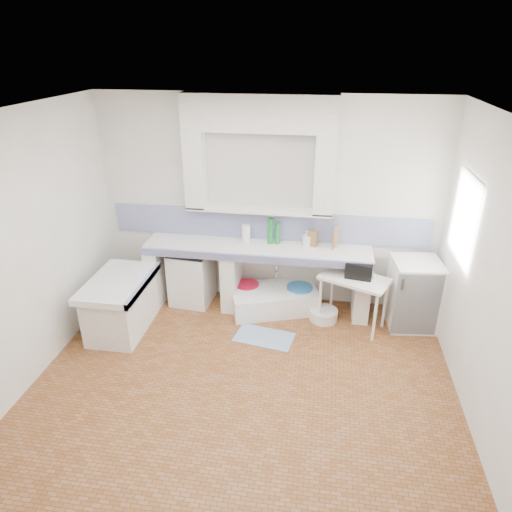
# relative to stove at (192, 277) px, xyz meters

# --- Properties ---
(floor) EXTENTS (4.50, 4.50, 0.00)m
(floor) POSITION_rel_stove_xyz_m (1.01, -1.70, -0.38)
(floor) COLOR brown
(floor) RESTS_ON ground
(ceiling) EXTENTS (4.50, 4.50, 0.00)m
(ceiling) POSITION_rel_stove_xyz_m (1.01, -1.70, 2.42)
(ceiling) COLOR white
(ceiling) RESTS_ON ground
(wall_back) EXTENTS (4.50, 0.00, 4.50)m
(wall_back) POSITION_rel_stove_xyz_m (1.01, 0.30, 1.02)
(wall_back) COLOR white
(wall_back) RESTS_ON ground
(wall_front) EXTENTS (4.50, 0.00, 4.50)m
(wall_front) POSITION_rel_stove_xyz_m (1.01, -3.70, 1.02)
(wall_front) COLOR white
(wall_front) RESTS_ON ground
(wall_left) EXTENTS (0.00, 4.50, 4.50)m
(wall_left) POSITION_rel_stove_xyz_m (-1.24, -1.70, 1.02)
(wall_left) COLOR white
(wall_left) RESTS_ON ground
(wall_right) EXTENTS (0.00, 4.50, 4.50)m
(wall_right) POSITION_rel_stove_xyz_m (3.26, -1.70, 1.02)
(wall_right) COLOR white
(wall_right) RESTS_ON ground
(alcove_mass) EXTENTS (1.90, 0.25, 0.45)m
(alcove_mass) POSITION_rel_stove_xyz_m (0.91, 0.18, 2.20)
(alcove_mass) COLOR white
(alcove_mass) RESTS_ON ground
(window_frame) EXTENTS (0.35, 0.86, 1.06)m
(window_frame) POSITION_rel_stove_xyz_m (3.44, -0.50, 1.22)
(window_frame) COLOR #331B10
(window_frame) RESTS_ON ground
(lace_valance) EXTENTS (0.01, 0.84, 0.24)m
(lace_valance) POSITION_rel_stove_xyz_m (3.29, -0.50, 1.60)
(lace_valance) COLOR white
(lace_valance) RESTS_ON ground
(counter_slab) EXTENTS (3.00, 0.60, 0.08)m
(counter_slab) POSITION_rel_stove_xyz_m (0.91, 0.00, 0.48)
(counter_slab) COLOR white
(counter_slab) RESTS_ON ground
(counter_lip) EXTENTS (3.00, 0.04, 0.10)m
(counter_lip) POSITION_rel_stove_xyz_m (0.91, -0.28, 0.48)
(counter_lip) COLOR navy
(counter_lip) RESTS_ON ground
(counter_pier_left) EXTENTS (0.20, 0.55, 0.82)m
(counter_pier_left) POSITION_rel_stove_xyz_m (-0.49, 0.00, 0.03)
(counter_pier_left) COLOR white
(counter_pier_left) RESTS_ON ground
(counter_pier_mid) EXTENTS (0.20, 0.55, 0.82)m
(counter_pier_mid) POSITION_rel_stove_xyz_m (0.56, 0.00, 0.03)
(counter_pier_mid) COLOR white
(counter_pier_mid) RESTS_ON ground
(counter_pier_right) EXTENTS (0.20, 0.55, 0.82)m
(counter_pier_right) POSITION_rel_stove_xyz_m (2.31, 0.00, 0.03)
(counter_pier_right) COLOR white
(counter_pier_right) RESTS_ON ground
(peninsula_top) EXTENTS (0.70, 1.10, 0.08)m
(peninsula_top) POSITION_rel_stove_xyz_m (-0.69, -0.80, 0.28)
(peninsula_top) COLOR white
(peninsula_top) RESTS_ON ground
(peninsula_base) EXTENTS (0.60, 1.00, 0.62)m
(peninsula_base) POSITION_rel_stove_xyz_m (-0.69, -0.80, -0.07)
(peninsula_base) COLOR white
(peninsula_base) RESTS_ON ground
(peninsula_lip) EXTENTS (0.04, 1.10, 0.10)m
(peninsula_lip) POSITION_rel_stove_xyz_m (-0.36, -0.80, 0.28)
(peninsula_lip) COLOR navy
(peninsula_lip) RESTS_ON ground
(backsplash) EXTENTS (4.27, 0.03, 0.40)m
(backsplash) POSITION_rel_stove_xyz_m (1.01, 0.29, 0.72)
(backsplash) COLOR navy
(backsplash) RESTS_ON ground
(stove) EXTENTS (0.58, 0.56, 0.75)m
(stove) POSITION_rel_stove_xyz_m (0.00, 0.00, 0.00)
(stove) COLOR white
(stove) RESTS_ON ground
(sink) EXTENTS (1.29, 0.96, 0.28)m
(sink) POSITION_rel_stove_xyz_m (1.16, -0.04, -0.24)
(sink) COLOR white
(sink) RESTS_ON ground
(side_table) EXTENTS (0.95, 0.76, 0.04)m
(side_table) POSITION_rel_stove_xyz_m (2.19, -0.27, -0.03)
(side_table) COLOR white
(side_table) RESTS_ON ground
(fridge) EXTENTS (0.63, 0.63, 0.89)m
(fridge) POSITION_rel_stove_xyz_m (2.95, -0.12, 0.07)
(fridge) COLOR white
(fridge) RESTS_ON ground
(bucket_red) EXTENTS (0.37, 0.37, 0.32)m
(bucket_red) POSITION_rel_stove_xyz_m (0.77, 0.03, -0.22)
(bucket_red) COLOR red
(bucket_red) RESTS_ON ground
(bucket_orange) EXTENTS (0.32, 0.32, 0.25)m
(bucket_orange) POSITION_rel_stove_xyz_m (1.09, -0.08, -0.25)
(bucket_orange) COLOR orange
(bucket_orange) RESTS_ON ground
(bucket_blue) EXTENTS (0.45, 0.45, 0.33)m
(bucket_blue) POSITION_rel_stove_xyz_m (1.50, 0.04, -0.21)
(bucket_blue) COLOR #2C77C0
(bucket_blue) RESTS_ON ground
(basin_white) EXTENTS (0.47, 0.47, 0.14)m
(basin_white) POSITION_rel_stove_xyz_m (1.84, -0.20, -0.30)
(basin_white) COLOR white
(basin_white) RESTS_ON ground
(water_bottle_a) EXTENTS (0.11, 0.11, 0.33)m
(water_bottle_a) POSITION_rel_stove_xyz_m (1.00, 0.13, -0.21)
(water_bottle_a) COLOR silver
(water_bottle_a) RESTS_ON ground
(water_bottle_b) EXTENTS (0.10, 0.10, 0.28)m
(water_bottle_b) POSITION_rel_stove_xyz_m (1.31, 0.15, -0.23)
(water_bottle_b) COLOR silver
(water_bottle_b) RESTS_ON ground
(black_bag) EXTENTS (0.35, 0.24, 0.20)m
(black_bag) POSITION_rel_stove_xyz_m (2.23, -0.26, 0.42)
(black_bag) COLOR black
(black_bag) RESTS_ON side_table
(green_bottle_a) EXTENTS (0.08, 0.08, 0.35)m
(green_bottle_a) POSITION_rel_stove_xyz_m (1.07, 0.15, 0.70)
(green_bottle_a) COLOR #1B702E
(green_bottle_a) RESTS_ON counter_slab
(green_bottle_b) EXTENTS (0.08, 0.08, 0.30)m
(green_bottle_b) POSITION_rel_stove_xyz_m (1.17, 0.15, 0.67)
(green_bottle_b) COLOR #1B702E
(green_bottle_b) RESTS_ON counter_slab
(knife_block) EXTENTS (0.13, 0.12, 0.21)m
(knife_block) POSITION_rel_stove_xyz_m (1.64, 0.15, 0.63)
(knife_block) COLOR #99673D
(knife_block) RESTS_ON counter_slab
(cutting_board) EXTENTS (0.08, 0.20, 0.28)m
(cutting_board) POSITION_rel_stove_xyz_m (1.93, 0.15, 0.66)
(cutting_board) COLOR #99673D
(cutting_board) RESTS_ON counter_slab
(paper_towel) EXTENTS (0.14, 0.14, 0.23)m
(paper_towel) POSITION_rel_stove_xyz_m (0.75, 0.15, 0.64)
(paper_towel) COLOR white
(paper_towel) RESTS_ON counter_slab
(soap_bottle) EXTENTS (0.12, 0.12, 0.21)m
(soap_bottle) POSITION_rel_stove_xyz_m (1.55, 0.15, 0.63)
(soap_bottle) COLOR white
(soap_bottle) RESTS_ON counter_slab
(rug) EXTENTS (0.77, 0.53, 0.01)m
(rug) POSITION_rel_stove_xyz_m (1.12, -0.74, -0.37)
(rug) COLOR #2A649C
(rug) RESTS_ON ground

